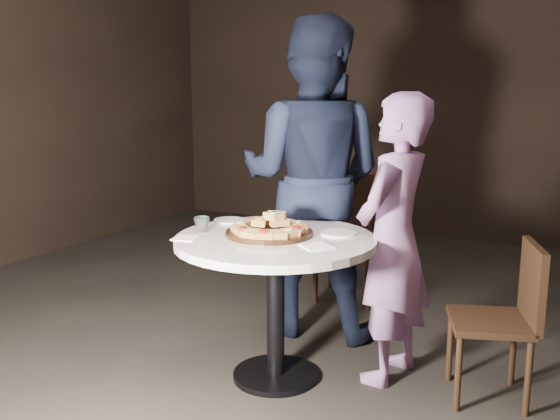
% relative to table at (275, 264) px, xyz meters
% --- Properties ---
extents(floor, '(7.00, 7.00, 0.00)m').
position_rel_table_xyz_m(floor, '(-0.04, 0.04, -0.63)').
color(floor, black).
rests_on(floor, ground).
extents(table, '(1.35, 1.35, 0.77)m').
position_rel_table_xyz_m(table, '(0.00, 0.00, 0.00)').
color(table, black).
rests_on(table, ground).
extents(serving_board, '(0.59, 0.59, 0.02)m').
position_rel_table_xyz_m(serving_board, '(-0.05, 0.02, 0.15)').
color(serving_board, black).
rests_on(serving_board, table).
extents(focaccia_pile, '(0.40, 0.40, 0.11)m').
position_rel_table_xyz_m(focaccia_pile, '(-0.05, 0.03, 0.19)').
color(focaccia_pile, '#B28345').
rests_on(focaccia_pile, serving_board).
extents(plate_left, '(0.19, 0.19, 0.01)m').
position_rel_table_xyz_m(plate_left, '(-0.40, 0.20, 0.15)').
color(plate_left, white).
rests_on(plate_left, table).
extents(plate_right, '(0.23, 0.23, 0.01)m').
position_rel_table_xyz_m(plate_right, '(0.26, 0.20, 0.15)').
color(plate_right, white).
rests_on(plate_right, table).
extents(water_glass, '(0.10, 0.10, 0.08)m').
position_rel_table_xyz_m(water_glass, '(-0.40, -0.08, 0.18)').
color(water_glass, silver).
rests_on(water_glass, table).
extents(napkin_near, '(0.14, 0.14, 0.01)m').
position_rel_table_xyz_m(napkin_near, '(-0.38, -0.24, 0.15)').
color(napkin_near, white).
rests_on(napkin_near, table).
extents(napkin_far, '(0.19, 0.19, 0.01)m').
position_rel_table_xyz_m(napkin_far, '(0.27, -0.08, 0.15)').
color(napkin_far, white).
rests_on(napkin_far, table).
extents(chair_far, '(0.49, 0.51, 0.95)m').
position_rel_table_xyz_m(chair_far, '(-0.12, 1.27, -0.08)').
color(chair_far, black).
rests_on(chair_far, ground).
extents(chair_right, '(0.49, 0.48, 0.79)m').
position_rel_table_xyz_m(chair_right, '(1.10, 0.33, -0.17)').
color(chair_right, black).
rests_on(chair_right, ground).
extents(diner_navy, '(1.03, 0.86, 1.93)m').
position_rel_table_xyz_m(diner_navy, '(-0.13, 0.72, 0.34)').
color(diner_navy, black).
rests_on(diner_navy, ground).
extents(diner_teal, '(0.43, 0.59, 1.49)m').
position_rel_table_xyz_m(diner_teal, '(0.52, 0.30, 0.12)').
color(diner_teal, '#826097').
rests_on(diner_teal, ground).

